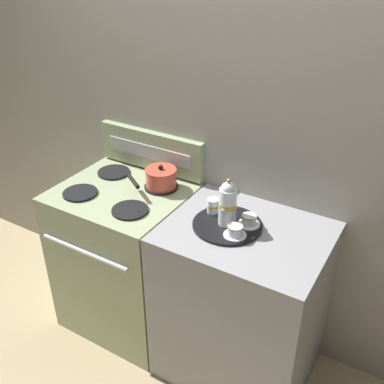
{
  "coord_description": "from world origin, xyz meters",
  "views": [
    {
      "loc": [
        1.02,
        -1.62,
        2.13
      ],
      "look_at": [
        0.02,
        0.07,
        1.0
      ],
      "focal_mm": 42.0,
      "sensor_mm": 36.0,
      "label": 1
    }
  ],
  "objects": [
    {
      "name": "teacup_right",
      "position": [
        0.35,
        0.04,
        0.96
      ],
      "size": [
        0.11,
        0.11,
        0.05
      ],
      "color": "silver",
      "rests_on": "serving_tray"
    },
    {
      "name": "ground_plane",
      "position": [
        0.0,
        0.0,
        0.0
      ],
      "size": [
        6.0,
        6.0,
        0.0
      ],
      "primitive_type": "plane",
      "color": "tan"
    },
    {
      "name": "stove",
      "position": [
        -0.39,
        -0.0,
        0.46
      ],
      "size": [
        0.7,
        0.65,
        0.93
      ],
      "color": "#9EAD84",
      "rests_on": "ground"
    },
    {
      "name": "control_panel",
      "position": [
        -0.39,
        0.29,
        1.04
      ],
      "size": [
        0.69,
        0.05,
        0.23
      ],
      "color": "#9EAD84",
      "rests_on": "stove"
    },
    {
      "name": "creamer_jug",
      "position": [
        0.15,
        0.05,
        0.97
      ],
      "size": [
        0.06,
        0.06,
        0.07
      ],
      "color": "silver",
      "rests_on": "serving_tray"
    },
    {
      "name": "side_counter",
      "position": [
        0.35,
        0.0,
        0.46
      ],
      "size": [
        0.77,
        0.62,
        0.92
      ],
      "color": "#939399",
      "rests_on": "ground"
    },
    {
      "name": "teacup_left",
      "position": [
        0.33,
        -0.08,
        0.96
      ],
      "size": [
        0.11,
        0.11,
        0.05
      ],
      "color": "silver",
      "rests_on": "serving_tray"
    },
    {
      "name": "serving_tray",
      "position": [
        0.26,
        -0.01,
        0.92
      ],
      "size": [
        0.33,
        0.33,
        0.01
      ],
      "color": "black",
      "rests_on": "side_counter"
    },
    {
      "name": "wall_back",
      "position": [
        0.0,
        0.34,
        1.1
      ],
      "size": [
        6.0,
        0.05,
        2.2
      ],
      "color": "#9E998E",
      "rests_on": "ground"
    },
    {
      "name": "saucepan",
      "position": [
        -0.23,
        0.14,
        0.98
      ],
      "size": [
        0.24,
        0.27,
        0.13
      ],
      "color": "#D14C38",
      "rests_on": "stove"
    },
    {
      "name": "teapot",
      "position": [
        0.25,
        -0.01,
        1.04
      ],
      "size": [
        0.09,
        0.14,
        0.24
      ],
      "color": "silver",
      "rests_on": "serving_tray"
    }
  ]
}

